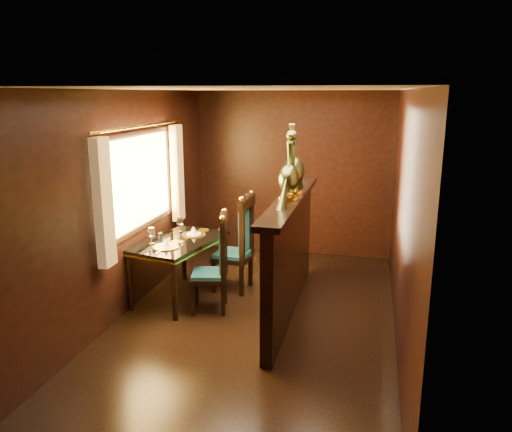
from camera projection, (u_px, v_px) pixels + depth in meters
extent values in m
plane|color=black|center=(256.00, 319.00, 5.59)|extent=(5.00, 5.00, 0.00)
cube|color=black|center=(293.00, 174.00, 7.66)|extent=(3.00, 0.04, 2.50)
cube|color=black|center=(160.00, 305.00, 2.93)|extent=(3.00, 0.04, 2.50)
cube|color=black|center=(127.00, 203.00, 5.63)|extent=(0.04, 5.00, 2.50)
cube|color=black|center=(403.00, 218.00, 4.96)|extent=(0.04, 5.00, 2.50)
cube|color=beige|center=(256.00, 89.00, 4.99)|extent=(3.00, 5.00, 0.04)
cube|color=#FFC672|center=(138.00, 181.00, 5.86)|extent=(0.01, 1.70, 1.05)
cube|color=#FCB944|center=(103.00, 203.00, 4.93)|extent=(0.10, 0.22, 1.30)
cube|color=#FCB944|center=(177.00, 173.00, 6.77)|extent=(0.10, 0.22, 1.30)
cylinder|color=gold|center=(141.00, 126.00, 5.69)|extent=(0.03, 2.20, 0.03)
cube|color=black|center=(290.00, 257.00, 5.65)|extent=(0.12, 2.60, 1.30)
cube|color=#3C3D1B|center=(285.00, 253.00, 5.65)|extent=(0.02, 2.20, 0.95)
cube|color=black|center=(291.00, 199.00, 5.49)|extent=(0.26, 2.70, 0.06)
cube|color=black|center=(178.00, 242.00, 6.00)|extent=(0.99, 1.36, 0.04)
cube|color=gold|center=(179.00, 244.00, 6.01)|extent=(1.01, 1.38, 0.02)
cylinder|color=black|center=(130.00, 283.00, 5.74)|extent=(0.06, 0.06, 0.68)
cylinder|color=black|center=(174.00, 292.00, 5.48)|extent=(0.06, 0.06, 0.68)
cylinder|color=black|center=(184.00, 255.00, 6.71)|extent=(0.06, 0.06, 0.68)
cylinder|color=black|center=(224.00, 262.00, 6.45)|extent=(0.06, 0.06, 0.68)
cylinder|color=gold|center=(166.00, 247.00, 5.73)|extent=(0.30, 0.30, 0.01)
cone|color=white|center=(166.00, 242.00, 5.71)|extent=(0.11, 0.11, 0.10)
cylinder|color=gold|center=(194.00, 234.00, 6.23)|extent=(0.30, 0.30, 0.01)
cone|color=white|center=(194.00, 230.00, 6.22)|extent=(0.11, 0.11, 0.10)
cylinder|color=silver|center=(159.00, 236.00, 6.08)|extent=(0.03, 0.03, 0.06)
cylinder|color=silver|center=(161.00, 235.00, 6.12)|extent=(0.03, 0.03, 0.06)
cube|color=black|center=(209.00, 277.00, 5.75)|extent=(0.50, 0.50, 0.05)
cube|color=navy|center=(209.00, 274.00, 5.74)|extent=(0.45, 0.45, 0.05)
cube|color=navy|center=(224.00, 249.00, 5.66)|extent=(0.10, 0.32, 0.53)
cube|color=black|center=(193.00, 300.00, 5.63)|extent=(0.05, 0.05, 0.37)
cube|color=black|center=(223.00, 300.00, 5.63)|extent=(0.05, 0.05, 0.37)
cube|color=black|center=(196.00, 289.00, 5.96)|extent=(0.05, 0.05, 0.37)
cube|color=black|center=(225.00, 289.00, 5.96)|extent=(0.05, 0.05, 0.37)
sphere|color=gold|center=(223.00, 218.00, 5.40)|extent=(0.06, 0.06, 0.06)
sphere|color=gold|center=(225.00, 211.00, 5.73)|extent=(0.06, 0.06, 0.06)
cube|color=black|center=(232.00, 257.00, 6.35)|extent=(0.48, 0.48, 0.06)
cube|color=navy|center=(232.00, 253.00, 6.34)|extent=(0.43, 0.43, 0.05)
cube|color=navy|center=(247.00, 230.00, 6.20)|extent=(0.06, 0.35, 0.58)
cube|color=black|center=(214.00, 277.00, 6.29)|extent=(0.05, 0.05, 0.40)
cube|color=black|center=(242.00, 281.00, 6.18)|extent=(0.05, 0.05, 0.40)
cube|color=black|center=(224.00, 268.00, 6.63)|extent=(0.05, 0.05, 0.40)
cube|color=black|center=(251.00, 271.00, 6.52)|extent=(0.05, 0.05, 0.40)
sphere|color=gold|center=(242.00, 199.00, 5.93)|extent=(0.07, 0.07, 0.07)
sphere|color=gold|center=(251.00, 193.00, 6.27)|extent=(0.07, 0.07, 0.07)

